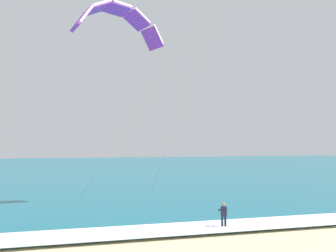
{
  "coord_description": "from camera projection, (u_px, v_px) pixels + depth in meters",
  "views": [
    {
      "loc": [
        -10.84,
        -7.76,
        5.29
      ],
      "look_at": [
        -4.19,
        16.26,
        6.54
      ],
      "focal_mm": 38.72,
      "sensor_mm": 36.0,
      "label": 1
    }
  ],
  "objects": [
    {
      "name": "kitesurfer",
      "position": [
        224.0,
        215.0,
        22.32
      ],
      "size": [
        0.57,
        0.57,
        1.69
      ],
      "color": "#191E38",
      "rests_on": "ground"
    },
    {
      "name": "kite_primary",
      "position": [
        119.0,
        19.0,
        30.91
      ],
      "size": [
        9.27,
        11.91,
        16.08
      ],
      "color": "purple"
    },
    {
      "name": "sea",
      "position": [
        119.0,
        168.0,
        79.65
      ],
      "size": [
        200.0,
        120.0,
        0.2
      ],
      "primitive_type": "cube",
      "color": "#146075",
      "rests_on": "ground"
    },
    {
      "name": "surfboard",
      "position": [
        224.0,
        230.0,
        22.26
      ],
      "size": [
        0.65,
        1.45,
        0.09
      ],
      "color": "white",
      "rests_on": "ground"
    },
    {
      "name": "surf_foam",
      "position": [
        244.0,
        224.0,
        22.86
      ],
      "size": [
        200.0,
        3.16,
        0.04
      ],
      "primitive_type": "cube",
      "color": "white",
      "rests_on": "sea"
    }
  ]
}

